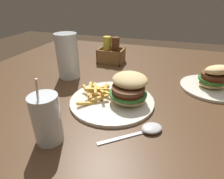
{
  "coord_description": "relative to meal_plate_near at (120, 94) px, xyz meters",
  "views": [
    {
      "loc": [
        0.1,
        -0.64,
        1.04
      ],
      "look_at": [
        -0.07,
        -0.13,
        0.76
      ],
      "focal_mm": 30.0,
      "sensor_mm": 36.0,
      "label": 1
    }
  ],
  "objects": [
    {
      "name": "spoon",
      "position": [
        0.11,
        -0.12,
        -0.03
      ],
      "size": [
        0.16,
        0.13,
        0.02
      ],
      "rotation": [
        0.0,
        0.0,
        0.67
      ],
      "color": "silver",
      "rests_on": "dining_table"
    },
    {
      "name": "condiment_caddy",
      "position": [
        -0.16,
        0.37,
        0.02
      ],
      "size": [
        0.13,
        0.1,
        0.13
      ],
      "color": "brown",
      "rests_on": "dining_table"
    },
    {
      "name": "juice_glass",
      "position": [
        -0.12,
        -0.22,
        0.03
      ],
      "size": [
        0.07,
        0.07,
        0.18
      ],
      "color": "silver",
      "rests_on": "dining_table"
    },
    {
      "name": "beer_glass",
      "position": [
        -0.27,
        0.14,
        0.06
      ],
      "size": [
        0.09,
        0.09,
        0.19
      ],
      "color": "silver",
      "rests_on": "dining_table"
    },
    {
      "name": "meal_plate_near",
      "position": [
        0.0,
        0.0,
        0.0
      ],
      "size": [
        0.28,
        0.28,
        0.11
      ],
      "color": "silver",
      "rests_on": "dining_table"
    },
    {
      "name": "dining_table",
      "position": [
        0.05,
        0.12,
        -0.11
      ],
      "size": [
        1.53,
        1.29,
        0.71
      ],
      "color": "#4C331E",
      "rests_on": "ground_plane"
    },
    {
      "name": "meal_plate_far",
      "position": [
        0.3,
        0.2,
        0.0
      ],
      "size": [
        0.22,
        0.22,
        0.11
      ],
      "color": "silver",
      "rests_on": "dining_table"
    }
  ]
}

